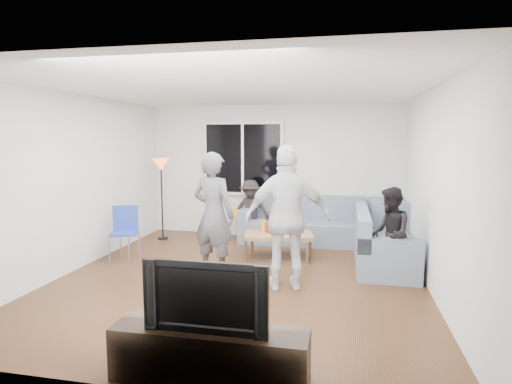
% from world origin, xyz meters
% --- Properties ---
extents(floor, '(5.00, 5.50, 0.04)m').
position_xyz_m(floor, '(0.00, 0.00, -0.02)').
color(floor, '#56351C').
rests_on(floor, ground).
extents(ceiling, '(5.00, 5.50, 0.04)m').
position_xyz_m(ceiling, '(0.00, 0.00, 2.62)').
color(ceiling, white).
rests_on(ceiling, ground).
extents(wall_back, '(5.00, 0.04, 2.60)m').
position_xyz_m(wall_back, '(0.00, 2.77, 1.30)').
color(wall_back, silver).
rests_on(wall_back, ground).
extents(wall_front, '(5.00, 0.04, 2.60)m').
position_xyz_m(wall_front, '(0.00, -2.77, 1.30)').
color(wall_front, silver).
rests_on(wall_front, ground).
extents(wall_left, '(0.04, 5.50, 2.60)m').
position_xyz_m(wall_left, '(-2.52, 0.00, 1.30)').
color(wall_left, silver).
rests_on(wall_left, ground).
extents(wall_right, '(0.04, 5.50, 2.60)m').
position_xyz_m(wall_right, '(2.52, 0.00, 1.30)').
color(wall_right, silver).
rests_on(wall_right, ground).
extents(window_frame, '(1.62, 0.06, 1.47)m').
position_xyz_m(window_frame, '(-0.60, 2.69, 1.55)').
color(window_frame, white).
rests_on(window_frame, wall_back).
extents(window_glass, '(1.50, 0.02, 1.35)m').
position_xyz_m(window_glass, '(-0.60, 2.65, 1.55)').
color(window_glass, black).
rests_on(window_glass, window_frame).
extents(window_mullion, '(0.05, 0.03, 1.35)m').
position_xyz_m(window_mullion, '(-0.60, 2.64, 1.55)').
color(window_mullion, white).
rests_on(window_mullion, window_frame).
extents(radiator, '(1.30, 0.12, 0.62)m').
position_xyz_m(radiator, '(-0.60, 2.65, 0.31)').
color(radiator, silver).
rests_on(radiator, floor).
extents(potted_plant, '(0.22, 0.20, 0.34)m').
position_xyz_m(potted_plant, '(-0.22, 2.62, 0.79)').
color(potted_plant, '#346E2C').
rests_on(potted_plant, radiator).
extents(vase, '(0.19, 0.19, 0.18)m').
position_xyz_m(vase, '(-0.98, 2.62, 0.71)').
color(vase, silver).
rests_on(vase, radiator).
extents(sofa_back_section, '(2.30, 0.85, 0.85)m').
position_xyz_m(sofa_back_section, '(0.63, 2.27, 0.42)').
color(sofa_back_section, slate).
rests_on(sofa_back_section, floor).
extents(sofa_right_section, '(2.00, 0.85, 0.85)m').
position_xyz_m(sofa_right_section, '(2.02, 1.12, 0.42)').
color(sofa_right_section, slate).
rests_on(sofa_right_section, floor).
extents(sofa_corner, '(0.85, 0.85, 0.85)m').
position_xyz_m(sofa_corner, '(2.29, 2.27, 0.42)').
color(sofa_corner, slate).
rests_on(sofa_corner, floor).
extents(cushion_yellow, '(0.39, 0.34, 0.14)m').
position_xyz_m(cushion_yellow, '(-0.56, 2.25, 0.51)').
color(cushion_yellow, gold).
rests_on(cushion_yellow, sofa_back_section).
extents(cushion_red, '(0.36, 0.30, 0.13)m').
position_xyz_m(cushion_red, '(0.20, 2.33, 0.51)').
color(cushion_red, maroon).
rests_on(cushion_red, sofa_back_section).
extents(coffee_table, '(1.19, 0.79, 0.40)m').
position_xyz_m(coffee_table, '(0.36, 1.16, 0.20)').
color(coffee_table, '#A17A4E').
rests_on(coffee_table, floor).
extents(pitcher, '(0.17, 0.17, 0.17)m').
position_xyz_m(pitcher, '(0.23, 1.22, 0.49)').
color(pitcher, maroon).
rests_on(pitcher, coffee_table).
extents(side_chair, '(0.51, 0.51, 0.86)m').
position_xyz_m(side_chair, '(-2.05, 0.52, 0.43)').
color(side_chair, '#243F9E').
rests_on(side_chair, floor).
extents(floor_lamp, '(0.32, 0.32, 1.56)m').
position_xyz_m(floor_lamp, '(-2.05, 1.99, 0.78)').
color(floor_lamp, orange).
rests_on(floor_lamp, floor).
extents(player_left, '(0.74, 0.59, 1.76)m').
position_xyz_m(player_left, '(-0.40, 0.06, 0.88)').
color(player_left, '#49494D').
rests_on(player_left, floor).
extents(player_right, '(1.18, 0.73, 1.87)m').
position_xyz_m(player_right, '(0.70, -0.26, 0.94)').
color(player_right, silver).
rests_on(player_right, floor).
extents(spectator_right, '(0.51, 0.65, 1.30)m').
position_xyz_m(spectator_right, '(2.02, 0.32, 0.65)').
color(spectator_right, black).
rests_on(spectator_right, floor).
extents(spectator_back, '(0.77, 0.47, 1.16)m').
position_xyz_m(spectator_back, '(-0.37, 2.30, 0.58)').
color(spectator_back, black).
rests_on(spectator_back, floor).
extents(tv_console, '(1.60, 0.40, 0.44)m').
position_xyz_m(tv_console, '(0.37, -2.50, 0.22)').
color(tv_console, '#35261A').
rests_on(tv_console, floor).
extents(television, '(1.00, 0.13, 0.58)m').
position_xyz_m(television, '(0.37, -2.50, 0.73)').
color(television, black).
rests_on(television, tv_console).
extents(bottle_c, '(0.07, 0.07, 0.20)m').
position_xyz_m(bottle_c, '(0.44, 1.33, 0.50)').
color(bottle_c, black).
rests_on(bottle_c, coffee_table).
extents(bottle_b, '(0.08, 0.08, 0.21)m').
position_xyz_m(bottle_b, '(0.28, 1.04, 0.50)').
color(bottle_b, '#2C8818').
rests_on(bottle_b, coffee_table).
extents(bottle_a, '(0.07, 0.07, 0.20)m').
position_xyz_m(bottle_a, '(0.10, 1.22, 0.50)').
color(bottle_a, orange).
rests_on(bottle_a, coffee_table).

